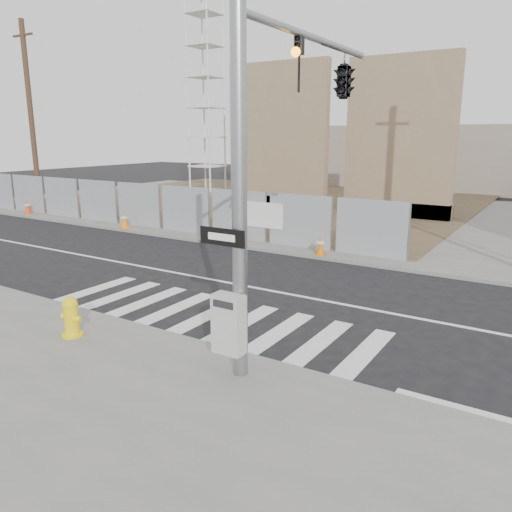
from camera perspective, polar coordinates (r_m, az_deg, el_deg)
The scene contains 13 objects.
ground at distance 14.26m, azimuth 0.68°, elevation -3.81°, with size 100.00×100.00×0.00m, color black.
sidewalk_far at distance 26.90m, azimuth 16.53°, elevation 4.09°, with size 50.00×20.00×0.12m, color slate.
signal_pole at distance 10.62m, azimuth 6.71°, elevation 16.26°, with size 0.96×5.87×7.00m.
chain_link_fence at distance 24.04m, azimuth -13.60°, elevation 5.74°, with size 24.60×0.04×2.00m, color gray.
concrete_wall_left at distance 28.44m, azimuth 2.52°, elevation 11.85°, with size 6.00×1.30×8.00m.
concrete_wall_right at distance 26.80m, azimuth 16.02°, elevation 11.23°, with size 5.50×1.30×8.00m.
crane_tower at distance 36.45m, azimuth -5.84°, elevation 21.10°, with size 2.60×2.60×18.15m.
utility_pole_left at distance 30.39m, azimuth -24.32°, elevation 14.26°, with size 1.60×0.28×10.00m.
fire_hydrant at distance 11.32m, azimuth -20.38°, elevation -6.51°, with size 0.60×0.60×0.87m.
traffic_cone_a at distance 29.84m, azimuth -24.65°, elevation 5.11°, with size 0.39×0.39×0.72m.
traffic_cone_b at distance 23.58m, azimuth -14.82°, elevation 3.99°, with size 0.50×0.50×0.77m.
traffic_cone_c at distance 19.72m, azimuth -1.49°, elevation 2.49°, with size 0.44×0.44×0.69m.
traffic_cone_d at distance 17.82m, azimuth 7.36°, elevation 1.19°, with size 0.43×0.43×0.71m.
Camera 1 is at (7.11, -11.60, 4.29)m, focal length 35.00 mm.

